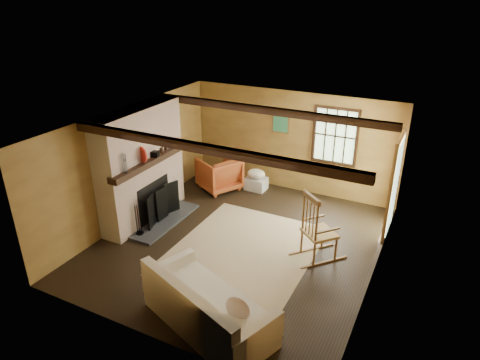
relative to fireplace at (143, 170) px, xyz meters
The scene contains 10 objects.
ground 2.48m from the fireplace, ahead, with size 5.50×5.50×0.00m, color black.
room_envelope 2.52m from the fireplace, ahead, with size 5.02×5.52×2.44m.
fireplace is the anchor object (origin of this frame).
rug 2.67m from the fireplace, ahead, with size 2.50×3.00×0.01m, color tan.
rocking_chair 3.73m from the fireplace, ahead, with size 0.99×1.03×1.31m.
sofa 3.68m from the fireplace, 38.37° to the right, with size 2.26×1.58×0.84m.
firewood_pile 2.67m from the fireplace, 84.89° to the left, with size 0.71×0.13×0.26m.
laundry_basket 2.92m from the fireplace, 57.01° to the left, with size 0.50×0.38×0.30m, color silver.
basket_pillow 2.85m from the fireplace, 57.01° to the left, with size 0.44×0.35×0.22m, color white.
armchair 2.18m from the fireplace, 70.46° to the left, with size 0.87×0.90×0.82m, color #BF6026.
Camera 1 is at (3.18, -6.29, 4.52)m, focal length 32.00 mm.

